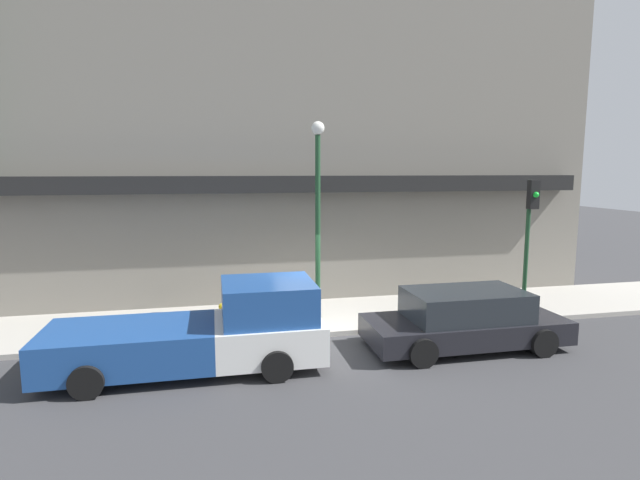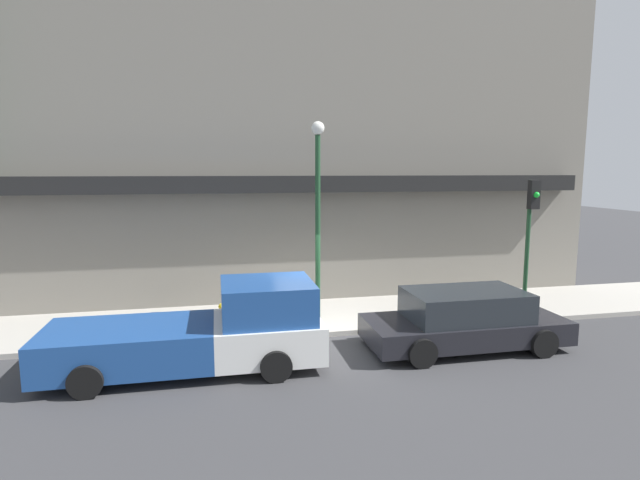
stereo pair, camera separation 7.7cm
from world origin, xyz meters
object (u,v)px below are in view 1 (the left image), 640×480
Objects in this scene: parked_car at (465,320)px; fire_hydrant at (222,316)px; traffic_light at (530,223)px; street_lamp at (318,197)px; pickup_truck at (207,332)px.

parked_car is 6.10m from fire_hydrant.
fire_hydrant is 0.18× the size of traffic_light.
fire_hydrant is at bearing 177.05° from traffic_light.
traffic_light is (2.86, 1.79, 2.08)m from parked_car.
street_lamp is at bearing 8.56° from fire_hydrant.
pickup_truck is at bearing -138.69° from street_lamp.
pickup_truck is 2.28m from fire_hydrant.
street_lamp is at bearing 40.36° from pickup_truck.
pickup_truck reaches higher than fire_hydrant.
traffic_light is at bearing -2.95° from fire_hydrant.
parked_car reaches higher than fire_hydrant.
traffic_light is at bearing 10.42° from pickup_truck.
traffic_light is at bearing -8.03° from street_lamp.
traffic_light reaches higher than parked_car.
pickup_truck is 1.21× the size of parked_car.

